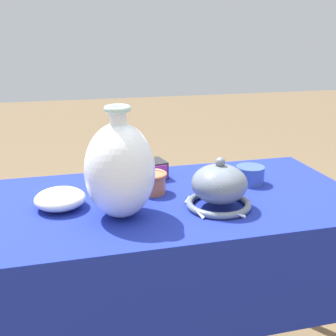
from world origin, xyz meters
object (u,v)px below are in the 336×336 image
at_px(pot_squat_cobalt, 250,175).
at_px(bowl_shallow_ivory, 60,199).
at_px(mosaic_tile_box, 148,170).
at_px(cup_wide_terracotta, 152,182).
at_px(vase_dome_bell, 219,188).
at_px(vase_tall_bulbous, 120,170).

distance_m(pot_squat_cobalt, bowl_shallow_ivory, 0.68).
bearing_deg(pot_squat_cobalt, bowl_shallow_ivory, -174.76).
xyz_separation_m(mosaic_tile_box, bowl_shallow_ivory, (-0.32, -0.21, -0.00)).
bearing_deg(cup_wide_terracotta, vase_dome_bell, -44.11).
bearing_deg(cup_wide_terracotta, bowl_shallow_ivory, -169.22).
bearing_deg(vase_tall_bulbous, pot_squat_cobalt, 18.46).
xyz_separation_m(vase_tall_bulbous, vase_dome_bell, (0.31, -0.01, -0.08)).
relative_size(pot_squat_cobalt, cup_wide_terracotta, 0.97).
bearing_deg(bowl_shallow_ivory, pot_squat_cobalt, 5.24).
bearing_deg(pot_squat_cobalt, cup_wide_terracotta, -179.47).
height_order(vase_tall_bulbous, mosaic_tile_box, vase_tall_bulbous).
relative_size(cup_wide_terracotta, bowl_shallow_ivory, 0.66).
height_order(vase_tall_bulbous, vase_dome_bell, vase_tall_bulbous).
distance_m(vase_dome_bell, mosaic_tile_box, 0.36).
relative_size(vase_dome_bell, bowl_shallow_ivory, 1.37).
xyz_separation_m(vase_dome_bell, mosaic_tile_box, (-0.16, 0.32, -0.03)).
xyz_separation_m(pot_squat_cobalt, cup_wide_terracotta, (-0.37, -0.00, 0.01)).
distance_m(cup_wide_terracotta, bowl_shallow_ivory, 0.31).
distance_m(vase_dome_bell, cup_wide_terracotta, 0.25).
bearing_deg(vase_dome_bell, pot_squat_cobalt, 43.16).
height_order(vase_tall_bulbous, bowl_shallow_ivory, vase_tall_bulbous).
distance_m(vase_dome_bell, pot_squat_cobalt, 0.26).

